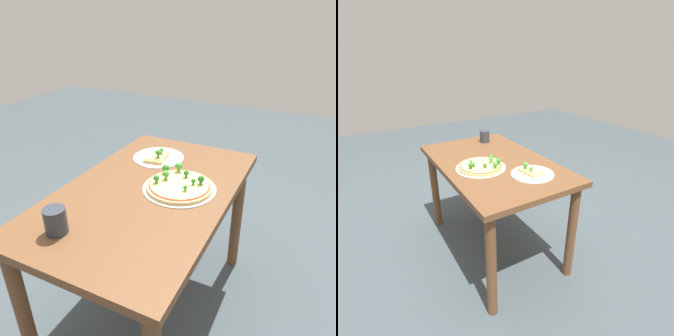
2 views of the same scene
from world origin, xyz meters
TOP-DOWN VIEW (x-y plane):
  - ground_plane at (0.00, 0.00)m, footprint 8.00×8.00m
  - dining_table at (0.00, 0.00)m, footprint 1.15×0.70m
  - pizza_tray_whole at (-0.07, 0.12)m, footprint 0.32×0.32m
  - pizza_tray_slice at (-0.30, -0.11)m, footprint 0.27×0.27m
  - drinking_cup at (0.41, -0.14)m, footprint 0.08×0.08m

SIDE VIEW (x-z plane):
  - ground_plane at x=0.00m, z-range 0.00..0.00m
  - dining_table at x=0.00m, z-range 0.25..0.97m
  - pizza_tray_slice at x=-0.30m, z-range 0.70..0.77m
  - pizza_tray_whole at x=-0.07m, z-range 0.70..0.77m
  - drinking_cup at x=0.41m, z-range 0.72..0.82m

